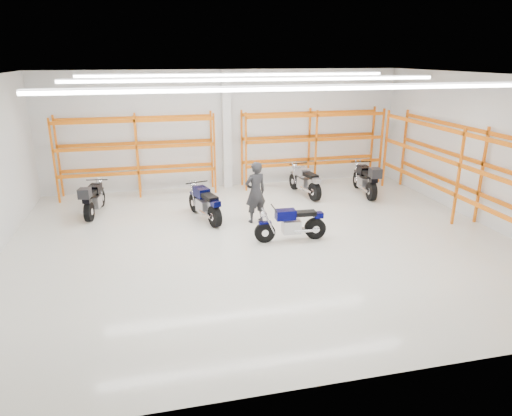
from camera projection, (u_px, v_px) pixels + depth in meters
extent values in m
plane|color=beige|center=(263.00, 241.00, 12.91)|extent=(14.00, 14.00, 0.00)
cube|color=silver|center=(226.00, 130.00, 17.73)|extent=(14.00, 0.02, 4.50)
cube|color=silver|center=(362.00, 253.00, 6.65)|extent=(14.00, 0.02, 4.50)
cube|color=silver|center=(489.00, 151.00, 13.70)|extent=(0.02, 12.00, 4.50)
cube|color=white|center=(263.00, 76.00, 11.48)|extent=(14.00, 12.00, 0.02)
cube|color=white|center=(301.00, 88.00, 8.74)|extent=(10.00, 0.22, 0.10)
cube|color=white|center=(259.00, 79.00, 11.97)|extent=(10.00, 0.22, 0.10)
cube|color=white|center=(237.00, 75.00, 14.74)|extent=(10.00, 0.22, 0.10)
cylinder|color=black|center=(265.00, 232.00, 12.73)|extent=(0.59, 0.14, 0.59)
cylinder|color=black|center=(315.00, 228.00, 13.00)|extent=(0.61, 0.20, 0.61)
cylinder|color=silver|center=(265.00, 232.00, 12.73)|extent=(0.20, 0.14, 0.20)
cylinder|color=silver|center=(315.00, 228.00, 13.00)|extent=(0.22, 0.20, 0.22)
cube|color=#03043C|center=(265.00, 223.00, 12.64)|extent=(0.36, 0.16, 0.06)
cube|color=#B7B7BC|center=(291.00, 227.00, 12.84)|extent=(0.52, 0.37, 0.37)
cube|color=#A5A5AA|center=(304.00, 229.00, 12.94)|extent=(0.69, 0.14, 0.08)
cube|color=#03043C|center=(285.00, 215.00, 12.69)|extent=(0.56, 0.35, 0.27)
cube|color=black|center=(304.00, 213.00, 12.79)|extent=(0.66, 0.31, 0.12)
cube|color=#03043C|center=(318.00, 215.00, 12.89)|extent=(0.26, 0.22, 0.16)
cylinder|color=black|center=(274.00, 208.00, 12.56)|extent=(0.06, 0.69, 0.04)
sphere|color=silver|center=(263.00, 214.00, 12.55)|extent=(0.19, 0.19, 0.19)
cylinder|color=silver|center=(307.00, 231.00, 12.80)|extent=(0.74, 0.11, 0.09)
cylinder|color=black|center=(101.00, 198.00, 15.78)|extent=(0.21, 0.61, 0.60)
cylinder|color=black|center=(89.00, 212.00, 14.36)|extent=(0.28, 0.64, 0.62)
cylinder|color=silver|center=(101.00, 198.00, 15.78)|extent=(0.17, 0.22, 0.20)
cylinder|color=silver|center=(89.00, 212.00, 14.36)|extent=(0.23, 0.25, 0.22)
cube|color=black|center=(100.00, 190.00, 15.68)|extent=(0.21, 0.38, 0.06)
cube|color=#B7B7BC|center=(95.00, 202.00, 15.00)|extent=(0.44, 0.57, 0.38)
cube|color=#A5A5AA|center=(92.00, 208.00, 14.68)|extent=(0.23, 0.71, 0.08)
cube|color=black|center=(95.00, 189.00, 15.05)|extent=(0.43, 0.61, 0.28)
cube|color=black|center=(90.00, 194.00, 14.52)|extent=(0.40, 0.70, 0.12)
cube|color=black|center=(87.00, 200.00, 14.15)|extent=(0.26, 0.29, 0.16)
cylinder|color=black|center=(97.00, 180.00, 15.30)|extent=(0.70, 0.15, 0.04)
sphere|color=silver|center=(100.00, 182.00, 15.64)|extent=(0.19, 0.19, 0.19)
cylinder|color=silver|center=(86.00, 209.00, 14.63)|extent=(0.21, 0.76, 0.09)
cube|color=black|center=(85.00, 193.00, 13.95)|extent=(0.40, 0.43, 0.30)
cylinder|color=black|center=(194.00, 203.00, 15.21)|extent=(0.31, 0.65, 0.64)
cylinder|color=black|center=(215.00, 216.00, 13.88)|extent=(0.38, 0.69, 0.67)
cylinder|color=silver|center=(194.00, 203.00, 15.21)|extent=(0.21, 0.25, 0.21)
cylinder|color=silver|center=(215.00, 216.00, 13.88)|extent=(0.27, 0.29, 0.24)
cube|color=#06093B|center=(194.00, 193.00, 15.10)|extent=(0.27, 0.42, 0.06)
cube|color=#B7B7BC|center=(204.00, 206.00, 14.48)|extent=(0.53, 0.65, 0.41)
cube|color=#A5A5AA|center=(210.00, 213.00, 14.18)|extent=(0.34, 0.76, 0.09)
cube|color=#06093B|center=(201.00, 192.00, 14.51)|extent=(0.52, 0.68, 0.30)
cube|color=black|center=(209.00, 197.00, 14.01)|extent=(0.51, 0.77, 0.13)
cube|color=#06093B|center=(216.00, 203.00, 13.67)|extent=(0.31, 0.34, 0.17)
cylinder|color=black|center=(197.00, 182.00, 14.73)|extent=(0.73, 0.25, 0.04)
sphere|color=silver|center=(193.00, 185.00, 15.05)|extent=(0.20, 0.20, 0.20)
cylinder|color=silver|center=(205.00, 214.00, 14.06)|extent=(0.33, 0.80, 0.10)
cylinder|color=black|center=(294.00, 181.00, 17.79)|extent=(0.23, 0.65, 0.64)
cylinder|color=black|center=(315.00, 192.00, 16.39)|extent=(0.30, 0.69, 0.66)
cylinder|color=silver|center=(294.00, 181.00, 17.79)|extent=(0.18, 0.24, 0.21)
cylinder|color=silver|center=(315.00, 192.00, 16.39)|extent=(0.25, 0.27, 0.24)
cube|color=#939298|center=(294.00, 173.00, 17.69)|extent=(0.22, 0.41, 0.06)
cube|color=#B7B7BC|center=(305.00, 183.00, 17.02)|extent=(0.47, 0.61, 0.41)
cube|color=#A5A5AA|center=(310.00, 189.00, 16.70)|extent=(0.25, 0.76, 0.09)
cube|color=#939298|center=(303.00, 172.00, 17.06)|extent=(0.46, 0.65, 0.30)
cube|color=black|center=(310.00, 175.00, 16.54)|extent=(0.43, 0.75, 0.13)
cube|color=#939298|center=(316.00, 181.00, 16.17)|extent=(0.28, 0.31, 0.17)
cylinder|color=black|center=(298.00, 163.00, 17.31)|extent=(0.74, 0.16, 0.04)
sphere|color=silver|center=(294.00, 166.00, 17.64)|extent=(0.20, 0.20, 0.20)
cylinder|color=silver|center=(306.00, 190.00, 16.60)|extent=(0.23, 0.81, 0.10)
cylinder|color=black|center=(357.00, 180.00, 17.97)|extent=(0.21, 0.67, 0.66)
cylinder|color=black|center=(372.00, 191.00, 16.41)|extent=(0.28, 0.70, 0.68)
cylinder|color=silver|center=(357.00, 180.00, 17.97)|extent=(0.18, 0.24, 0.22)
cylinder|color=silver|center=(372.00, 191.00, 16.41)|extent=(0.25, 0.27, 0.24)
cube|color=black|center=(358.00, 172.00, 17.86)|extent=(0.21, 0.41, 0.07)
cube|color=#B7B7BC|center=(365.00, 182.00, 17.12)|extent=(0.46, 0.62, 0.42)
cube|color=#A5A5AA|center=(368.00, 188.00, 16.76)|extent=(0.22, 0.78, 0.09)
cube|color=black|center=(364.00, 170.00, 17.17)|extent=(0.45, 0.66, 0.31)
cube|color=black|center=(369.00, 174.00, 16.59)|extent=(0.42, 0.76, 0.13)
cube|color=black|center=(373.00, 180.00, 16.18)|extent=(0.27, 0.31, 0.18)
cylinder|color=black|center=(361.00, 162.00, 17.45)|extent=(0.77, 0.13, 0.04)
sphere|color=silver|center=(358.00, 164.00, 17.81)|extent=(0.21, 0.21, 0.21)
cylinder|color=silver|center=(364.00, 189.00, 16.70)|extent=(0.20, 0.83, 0.10)
cube|color=black|center=(375.00, 173.00, 15.97)|extent=(0.42, 0.46, 0.33)
imported|color=black|center=(255.00, 192.00, 14.10)|extent=(0.81, 0.64, 1.94)
cube|color=white|center=(227.00, 130.00, 17.57)|extent=(0.32, 0.32, 4.50)
cube|color=#D64300|center=(58.00, 157.00, 16.53)|extent=(0.07, 0.07, 3.00)
cube|color=#D64300|center=(54.00, 161.00, 15.79)|extent=(0.07, 0.07, 3.00)
cube|color=#D64300|center=(138.00, 153.00, 17.13)|extent=(0.07, 0.07, 3.00)
cube|color=#D64300|center=(137.00, 158.00, 16.39)|extent=(0.07, 0.07, 3.00)
cube|color=#D64300|center=(212.00, 150.00, 17.73)|extent=(0.07, 0.07, 3.00)
cube|color=#D64300|center=(215.00, 154.00, 16.99)|extent=(0.07, 0.07, 3.00)
cube|color=#D64300|center=(139.00, 168.00, 17.31)|extent=(5.60, 0.07, 0.12)
cube|color=#D64300|center=(139.00, 173.00, 16.57)|extent=(5.60, 0.07, 0.12)
cube|color=#D64300|center=(137.00, 143.00, 17.01)|extent=(5.60, 0.07, 0.12)
cube|color=#D64300|center=(136.00, 147.00, 16.27)|extent=(5.60, 0.07, 0.12)
cube|color=#D64300|center=(135.00, 118.00, 16.71)|extent=(5.60, 0.07, 0.12)
cube|color=#D64300|center=(134.00, 121.00, 15.97)|extent=(5.60, 0.07, 0.12)
cube|color=#D64300|center=(242.00, 148.00, 17.99)|extent=(0.07, 0.07, 3.00)
cube|color=#D64300|center=(246.00, 152.00, 17.25)|extent=(0.07, 0.07, 3.00)
cube|color=#D64300|center=(309.00, 145.00, 18.59)|extent=(0.07, 0.07, 3.00)
cube|color=#D64300|center=(316.00, 149.00, 17.85)|extent=(0.07, 0.07, 3.00)
cube|color=#D64300|center=(372.00, 143.00, 19.19)|extent=(0.07, 0.07, 3.00)
cube|color=#D64300|center=(381.00, 146.00, 18.45)|extent=(0.07, 0.07, 3.00)
cube|color=#D64300|center=(309.00, 159.00, 18.77)|extent=(5.60, 0.07, 0.12)
cube|color=#D64300|center=(315.00, 163.00, 18.03)|extent=(5.60, 0.07, 0.12)
cube|color=#D64300|center=(309.00, 136.00, 18.47)|extent=(5.60, 0.07, 0.12)
cube|color=#D64300|center=(316.00, 140.00, 17.73)|extent=(5.60, 0.07, 0.12)
cube|color=#D64300|center=(310.00, 113.00, 18.17)|extent=(5.60, 0.07, 0.12)
cube|color=#D64300|center=(317.00, 115.00, 17.43)|extent=(5.60, 0.07, 0.12)
cube|color=#D64300|center=(481.00, 176.00, 13.91)|extent=(0.07, 0.07, 3.00)
cube|color=#D64300|center=(458.00, 177.00, 13.74)|extent=(0.07, 0.07, 3.00)
cube|color=#D64300|center=(404.00, 148.00, 18.07)|extent=(0.07, 0.07, 3.00)
cube|color=#D64300|center=(385.00, 149.00, 17.89)|extent=(0.07, 0.07, 3.00)
cube|color=#D64300|center=(479.00, 193.00, 14.09)|extent=(0.07, 9.00, 0.12)
cube|color=#D64300|center=(456.00, 195.00, 13.92)|extent=(0.07, 9.00, 0.12)
cube|color=#D64300|center=(483.00, 164.00, 13.79)|extent=(0.07, 9.00, 0.12)
cube|color=#D64300|center=(460.00, 165.00, 13.62)|extent=(0.07, 9.00, 0.12)
cube|color=#D64300|center=(488.00, 133.00, 13.49)|extent=(0.07, 9.00, 0.12)
cube|color=#D64300|center=(465.00, 134.00, 13.32)|extent=(0.07, 9.00, 0.12)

